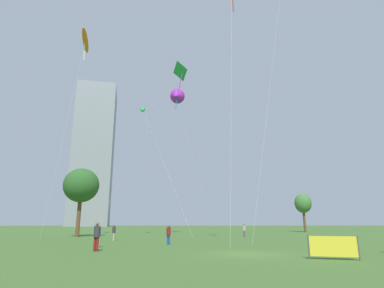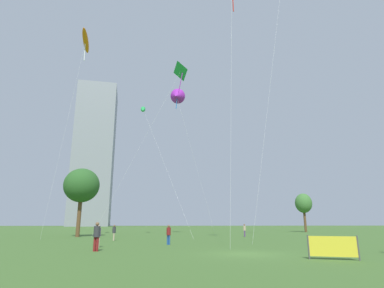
{
  "view_description": "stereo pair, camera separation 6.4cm",
  "coord_description": "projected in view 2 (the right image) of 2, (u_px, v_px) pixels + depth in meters",
  "views": [
    {
      "loc": [
        -4.68,
        -19.48,
        1.88
      ],
      "look_at": [
        -2.85,
        6.58,
        8.39
      ],
      "focal_mm": 29.23,
      "sensor_mm": 36.0,
      "label": 1
    },
    {
      "loc": [
        -4.62,
        -19.48,
        1.88
      ],
      "look_at": [
        -2.85,
        6.58,
        8.39
      ],
      "focal_mm": 29.23,
      "sensor_mm": 36.0,
      "label": 2
    }
  ],
  "objects": [
    {
      "name": "person_standing_5",
      "position": [
        97.0,
        234.0,
        20.62
      ],
      "size": [
        0.41,
        0.41,
        1.85
      ],
      "rotation": [
        0.0,
        0.0,
        2.98
      ],
      "color": "maroon",
      "rests_on": "ground"
    },
    {
      "name": "person_standing_2",
      "position": [
        98.0,
        234.0,
        23.63
      ],
      "size": [
        0.36,
        0.36,
        1.63
      ],
      "rotation": [
        0.0,
        0.0,
        6.13
      ],
      "color": "tan",
      "rests_on": "ground"
    },
    {
      "name": "distant_highrise_0",
      "position": [
        94.0,
        155.0,
        144.36
      ],
      "size": [
        20.07,
        25.07,
        63.65
      ],
      "primitive_type": "cube",
      "rotation": [
        0.0,
        0.0,
        0.14
      ],
      "color": "gray",
      "rests_on": "ground"
    },
    {
      "name": "person_standing_4",
      "position": [
        169.0,
        233.0,
        26.55
      ],
      "size": [
        0.36,
        0.36,
        1.61
      ],
      "rotation": [
        0.0,
        0.0,
        5.66
      ],
      "color": "#1E478C",
      "rests_on": "ground"
    },
    {
      "name": "ground",
      "position": [
        247.0,
        254.0,
        18.71
      ],
      "size": [
        280.0,
        280.0,
        0.0
      ],
      "primitive_type": "plane",
      "color": "#3D6028"
    },
    {
      "name": "kite_flying_5",
      "position": [
        177.0,
        96.0,
        49.99
      ],
      "size": [
        7.46,
        2.99,
        22.87
      ],
      "color": "silver",
      "rests_on": "ground"
    },
    {
      "name": "person_standing_1",
      "position": [
        114.0,
        231.0,
        32.13
      ],
      "size": [
        0.35,
        0.35,
        1.57
      ],
      "rotation": [
        0.0,
        0.0,
        4.94
      ],
      "color": "tan",
      "rests_on": "ground"
    },
    {
      "name": "person_standing_3",
      "position": [
        244.0,
        229.0,
        40.5
      ],
      "size": [
        0.36,
        0.36,
        1.6
      ],
      "rotation": [
        0.0,
        0.0,
        4.56
      ],
      "color": "#593372",
      "rests_on": "ground"
    },
    {
      "name": "kite_flying_0",
      "position": [
        86.0,
        41.0,
        42.41
      ],
      "size": [
        2.96,
        4.38,
        26.77
      ],
      "color": "silver",
      "rests_on": "ground"
    },
    {
      "name": "kite_flying_1",
      "position": [
        143.0,
        109.0,
        47.3
      ],
      "size": [
        7.58,
        9.84,
        19.57
      ],
      "color": "silver",
      "rests_on": "ground"
    },
    {
      "name": "park_tree_1",
      "position": [
        82.0,
        186.0,
        41.36
      ],
      "size": [
        4.6,
        4.6,
        8.81
      ],
      "color": "brown",
      "rests_on": "ground"
    },
    {
      "name": "park_tree_0",
      "position": [
        304.0,
        204.0,
        60.06
      ],
      "size": [
        3.15,
        3.15,
        7.2
      ],
      "color": "brown",
      "rests_on": "ground"
    },
    {
      "name": "event_banner",
      "position": [
        333.0,
        247.0,
        15.99
      ],
      "size": [
        2.28,
        0.9,
        1.21
      ],
      "color": "#4C4C4C",
      "rests_on": "ground"
    },
    {
      "name": "kite_flying_4",
      "position": [
        180.0,
        73.0,
        46.29
      ],
      "size": [
        12.26,
        2.13,
        24.5
      ],
      "color": "silver",
      "rests_on": "ground"
    }
  ]
}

